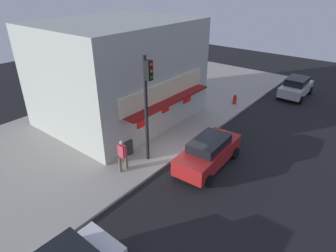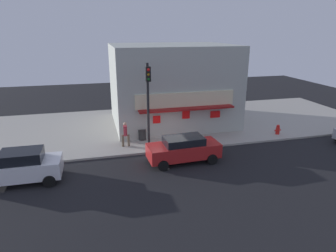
{
  "view_description": "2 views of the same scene",
  "coord_description": "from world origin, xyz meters",
  "px_view_note": "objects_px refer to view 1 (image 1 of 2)",
  "views": [
    {
      "loc": [
        -10.87,
        -8.04,
        8.93
      ],
      "look_at": [
        0.33,
        0.89,
        1.64
      ],
      "focal_mm": 30.9,
      "sensor_mm": 36.0,
      "label": 1
    },
    {
      "loc": [
        -4.61,
        -17.9,
        7.87
      ],
      "look_at": [
        -0.06,
        -0.03,
        1.86
      ],
      "focal_mm": 31.83,
      "sensor_mm": 36.0,
      "label": 2
    }
  ],
  "objects_px": {
    "traffic_light": "(147,98)",
    "fire_hydrant": "(235,99)",
    "trash_can": "(128,147)",
    "parked_car_red": "(209,152)",
    "pedestrian": "(122,154)",
    "parked_car_silver": "(296,87)"
  },
  "relations": [
    {
      "from": "fire_hydrant",
      "to": "parked_car_silver",
      "type": "distance_m",
      "value": 5.88
    },
    {
      "from": "parked_car_silver",
      "to": "parked_car_red",
      "type": "bearing_deg",
      "value": 178.5
    },
    {
      "from": "trash_can",
      "to": "pedestrian",
      "type": "relative_size",
      "value": 0.45
    },
    {
      "from": "traffic_light",
      "to": "pedestrian",
      "type": "height_order",
      "value": "traffic_light"
    },
    {
      "from": "traffic_light",
      "to": "fire_hydrant",
      "type": "xyz_separation_m",
      "value": [
        10.1,
        0.02,
        -3.25
      ]
    },
    {
      "from": "parked_car_silver",
      "to": "parked_car_red",
      "type": "distance_m",
      "value": 13.45
    },
    {
      "from": "fire_hydrant",
      "to": "parked_car_red",
      "type": "relative_size",
      "value": 0.17
    },
    {
      "from": "fire_hydrant",
      "to": "pedestrian",
      "type": "bearing_deg",
      "value": 178.28
    },
    {
      "from": "trash_can",
      "to": "traffic_light",
      "type": "bearing_deg",
      "value": -79.69
    },
    {
      "from": "fire_hydrant",
      "to": "trash_can",
      "type": "bearing_deg",
      "value": 172.62
    },
    {
      "from": "traffic_light",
      "to": "parked_car_silver",
      "type": "height_order",
      "value": "traffic_light"
    },
    {
      "from": "traffic_light",
      "to": "pedestrian",
      "type": "bearing_deg",
      "value": 166.55
    },
    {
      "from": "traffic_light",
      "to": "parked_car_silver",
      "type": "bearing_deg",
      "value": -11.49
    },
    {
      "from": "traffic_light",
      "to": "pedestrian",
      "type": "relative_size",
      "value": 3.27
    },
    {
      "from": "trash_can",
      "to": "parked_car_silver",
      "type": "relative_size",
      "value": 0.19
    },
    {
      "from": "pedestrian",
      "to": "parked_car_silver",
      "type": "bearing_deg",
      "value": -11.68
    },
    {
      "from": "trash_can",
      "to": "parked_car_silver",
      "type": "distance_m",
      "value": 15.97
    },
    {
      "from": "trash_can",
      "to": "parked_car_silver",
      "type": "bearing_deg",
      "value": -16.12
    },
    {
      "from": "trash_can",
      "to": "pedestrian",
      "type": "height_order",
      "value": "pedestrian"
    },
    {
      "from": "traffic_light",
      "to": "parked_car_silver",
      "type": "distance_m",
      "value": 15.67
    },
    {
      "from": "traffic_light",
      "to": "fire_hydrant",
      "type": "relative_size",
      "value": 7.48
    },
    {
      "from": "parked_car_red",
      "to": "pedestrian",
      "type": "bearing_deg",
      "value": 136.1
    }
  ]
}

